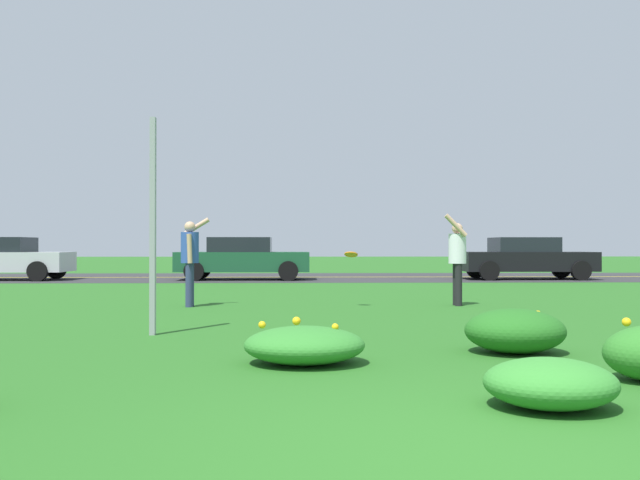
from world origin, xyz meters
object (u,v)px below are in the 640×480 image
at_px(person_catcher_white_shirt, 457,256).
at_px(sign_post_near_path, 153,226).
at_px(person_thrower_blue_shirt, 190,255).
at_px(frisbee_orange, 351,254).
at_px(car_silver_leftmost, 0,258).
at_px(car_dark_green_center_left, 243,258).
at_px(car_black_center_right, 526,258).

bearing_deg(person_catcher_white_shirt, sign_post_near_path, -139.12).
height_order(sign_post_near_path, person_thrower_blue_shirt, sign_post_near_path).
bearing_deg(person_catcher_white_shirt, frisbee_orange, -173.16).
distance_m(car_silver_leftmost, car_dark_green_center_left, 8.17).
bearing_deg(car_dark_green_center_left, person_catcher_white_shirt, -64.71).
distance_m(sign_post_near_path, frisbee_orange, 5.03).
bearing_deg(car_black_center_right, frisbee_orange, -122.64).
distance_m(car_dark_green_center_left, car_black_center_right, 9.80).
distance_m(sign_post_near_path, car_silver_leftmost, 16.97).
bearing_deg(frisbee_orange, person_thrower_blue_shirt, 176.75).
bearing_deg(frisbee_orange, car_dark_green_center_left, 104.99).
distance_m(frisbee_orange, car_black_center_right, 12.81).
relative_size(person_thrower_blue_shirt, car_black_center_right, 0.38).
bearing_deg(person_catcher_white_shirt, car_black_center_right, 65.42).
height_order(car_silver_leftmost, car_black_center_right, same).
height_order(person_catcher_white_shirt, car_black_center_right, person_catcher_white_shirt).
xyz_separation_m(sign_post_near_path, person_catcher_white_shirt, (5.00, 4.33, -0.46)).
bearing_deg(car_dark_green_center_left, car_silver_leftmost, 180.00).
bearing_deg(car_black_center_right, person_thrower_blue_shirt, -133.24).
xyz_separation_m(person_thrower_blue_shirt, person_catcher_white_shirt, (5.16, 0.08, -0.02)).
xyz_separation_m(sign_post_near_path, car_black_center_right, (9.82, 14.87, -0.68)).
distance_m(sign_post_near_path, person_catcher_white_shirt, 6.63).
bearing_deg(car_black_center_right, person_catcher_white_shirt, -114.58).
relative_size(person_thrower_blue_shirt, car_silver_leftmost, 0.38).
xyz_separation_m(sign_post_near_path, car_dark_green_center_left, (0.02, 14.87, -0.68)).
xyz_separation_m(person_thrower_blue_shirt, frisbee_orange, (3.07, -0.17, 0.02)).
relative_size(car_silver_leftmost, car_black_center_right, 1.00).
distance_m(person_thrower_blue_shirt, frisbee_orange, 3.08).
bearing_deg(person_thrower_blue_shirt, person_catcher_white_shirt, 0.85).
bearing_deg(car_silver_leftmost, frisbee_orange, -44.28).
bearing_deg(car_silver_leftmost, car_black_center_right, 0.00).
distance_m(person_catcher_white_shirt, car_silver_leftmost, 16.85).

